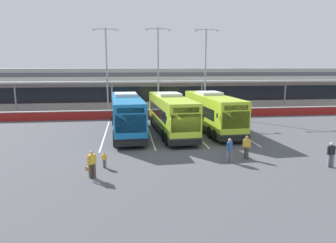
{
  "coord_description": "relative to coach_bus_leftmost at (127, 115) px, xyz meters",
  "views": [
    {
      "loc": [
        -4.12,
        -23.12,
        6.29
      ],
      "look_at": [
        -0.7,
        3.0,
        1.6
      ],
      "focal_mm": 33.14,
      "sensor_mm": 36.0,
      "label": 1
    }
  ],
  "objects": [
    {
      "name": "coach_bus_leftmost",
      "position": [
        0.0,
        0.0,
        0.0
      ],
      "size": [
        3.44,
        12.27,
        3.78
      ],
      "color": "#1972B7",
      "rests_on": "ground"
    },
    {
      "name": "bay_stripe_far_west",
      "position": [
        -2.05,
        0.08,
        -1.78
      ],
      "size": [
        0.14,
        13.0,
        0.01
      ],
      "primitive_type": "cube",
      "color": "silver",
      "rests_on": "ground"
    },
    {
      "name": "coach_bus_centre",
      "position": [
        8.37,
        0.49,
        0.0
      ],
      "size": [
        3.44,
        12.27,
        3.78
      ],
      "color": "#B7DB2D",
      "rests_on": "ground"
    },
    {
      "name": "pedestrian_approaching_bus",
      "position": [
        8.17,
        -9.29,
        -0.91
      ],
      "size": [
        0.51,
        0.41,
        1.62
      ],
      "color": "#4C4238",
      "rests_on": "ground"
    },
    {
      "name": "ground_plane",
      "position": [
        4.25,
        -5.92,
        -1.79
      ],
      "size": [
        200.0,
        200.0,
        0.0
      ],
      "primitive_type": "plane",
      "color": "#4C4C51"
    },
    {
      "name": "terminal_building",
      "position": [
        4.25,
        20.98,
        1.23
      ],
      "size": [
        70.0,
        13.0,
        6.0
      ],
      "color": "beige",
      "rests_on": "ground"
    },
    {
      "name": "bay_stripe_west",
      "position": [
        2.15,
        0.08,
        -1.78
      ],
      "size": [
        0.14,
        13.0,
        0.01
      ],
      "primitive_type": "cube",
      "color": "silver",
      "rests_on": "ground"
    },
    {
      "name": "pedestrian_near_bin",
      "position": [
        12.76,
        -11.71,
        -0.91
      ],
      "size": [
        0.53,
        0.3,
        1.62
      ],
      "color": "slate",
      "rests_on": "ground"
    },
    {
      "name": "lamp_post_west",
      "position": [
        -2.39,
        11.32,
        4.5
      ],
      "size": [
        3.24,
        0.28,
        11.0
      ],
      "color": "#9E9EA3",
      "rests_on": "ground"
    },
    {
      "name": "coach_bus_left_centre",
      "position": [
        4.16,
        -0.33,
        0.0
      ],
      "size": [
        3.44,
        12.27,
        3.78
      ],
      "color": "#B7DB2D",
      "rests_on": "ground"
    },
    {
      "name": "pedestrian_child",
      "position": [
        -1.41,
        -9.97,
        -1.24
      ],
      "size": [
        0.32,
        0.21,
        1.0
      ],
      "color": "slate",
      "rests_on": "ground"
    },
    {
      "name": "lamp_post_east",
      "position": [
        10.14,
        10.36,
        4.5
      ],
      "size": [
        3.24,
        0.28,
        11.0
      ],
      "color": "#9E9EA3",
      "rests_on": "ground"
    },
    {
      "name": "bay_stripe_centre",
      "position": [
        10.55,
        0.08,
        -1.78
      ],
      "size": [
        0.14,
        13.0,
        0.01
      ],
      "primitive_type": "cube",
      "color": "silver",
      "rests_on": "ground"
    },
    {
      "name": "red_barrier_wall",
      "position": [
        4.25,
        8.58,
        -1.23
      ],
      "size": [
        60.0,
        0.4,
        1.1
      ],
      "color": "maroon",
      "rests_on": "ground"
    },
    {
      "name": "lamp_post_centre",
      "position": [
        4.02,
        10.16,
        4.5
      ],
      "size": [
        3.24,
        0.28,
        11.0
      ],
      "color": "#9E9EA3",
      "rests_on": "ground"
    },
    {
      "name": "bay_stripe_mid_west",
      "position": [
        6.35,
        0.08,
        -1.78
      ],
      "size": [
        0.14,
        13.0,
        0.01
      ],
      "primitive_type": "cube",
      "color": "silver",
      "rests_on": "ground"
    },
    {
      "name": "pedestrian_with_handbag",
      "position": [
        -1.98,
        -11.77,
        -0.93
      ],
      "size": [
        0.62,
        0.5,
        1.62
      ],
      "color": "#4C4238",
      "rests_on": "ground"
    },
    {
      "name": "pedestrian_in_dark_coat",
      "position": [
        6.75,
        -9.89,
        -0.91
      ],
      "size": [
        0.49,
        0.39,
        1.62
      ],
      "color": "slate",
      "rests_on": "ground"
    }
  ]
}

